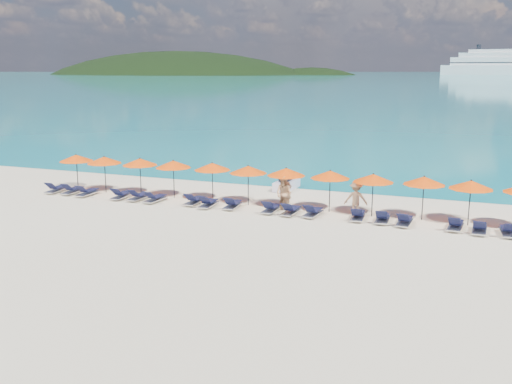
% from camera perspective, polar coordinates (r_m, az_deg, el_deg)
% --- Properties ---
extents(ground, '(1400.00, 1400.00, 0.00)m').
position_cam_1_polar(ground, '(27.19, -2.25, -3.74)').
color(ground, beige).
extents(sea, '(1600.00, 1300.00, 0.01)m').
position_cam_1_polar(sea, '(684.14, 20.35, 10.96)').
color(sea, '#1FA9B2').
rests_on(sea, ground).
extents(headland_main, '(374.00, 242.00, 126.50)m').
position_cam_1_polar(headland_main, '(645.34, -8.06, 8.18)').
color(headland_main, black).
rests_on(headland_main, ground).
extents(headland_small, '(162.00, 126.00, 85.50)m').
position_cam_1_polar(headland_small, '(607.11, 5.52, 8.27)').
color(headland_small, black).
rests_on(headland_small, ground).
extents(cruise_ship, '(132.34, 32.96, 36.46)m').
position_cam_1_polar(cruise_ship, '(639.29, 24.10, 11.47)').
color(cruise_ship, silver).
rests_on(cruise_ship, ground).
extents(jetski, '(1.10, 2.54, 0.88)m').
position_cam_1_polar(jetski, '(35.87, 3.06, 0.81)').
color(jetski, silver).
rests_on(jetski, ground).
extents(beachgoer_a, '(0.82, 0.76, 1.87)m').
position_cam_1_polar(beachgoer_a, '(30.84, 2.97, -0.01)').
color(beachgoer_a, tan).
rests_on(beachgoer_a, ground).
extents(beachgoer_b, '(1.02, 0.71, 1.91)m').
position_cam_1_polar(beachgoer_b, '(30.27, 2.80, -0.21)').
color(beachgoer_b, tan).
rests_on(beachgoer_b, ground).
extents(beachgoer_c, '(1.26, 0.74, 1.84)m').
position_cam_1_polar(beachgoer_c, '(29.79, 9.95, -0.66)').
color(beachgoer_c, tan).
rests_on(beachgoer_c, ground).
extents(umbrella_0, '(2.10, 2.10, 2.28)m').
position_cam_1_polar(umbrella_0, '(37.24, -17.54, 3.26)').
color(umbrella_0, black).
rests_on(umbrella_0, ground).
extents(umbrella_1, '(2.10, 2.10, 2.28)m').
position_cam_1_polar(umbrella_1, '(35.94, -14.93, 3.11)').
color(umbrella_1, black).
rests_on(umbrella_1, ground).
extents(umbrella_2, '(2.10, 2.10, 2.28)m').
position_cam_1_polar(umbrella_2, '(34.75, -11.54, 2.97)').
color(umbrella_2, black).
rests_on(umbrella_2, ground).
extents(umbrella_3, '(2.10, 2.10, 2.28)m').
position_cam_1_polar(umbrella_3, '(33.58, -8.27, 2.77)').
color(umbrella_3, black).
rests_on(umbrella_3, ground).
extents(umbrella_4, '(2.10, 2.10, 2.28)m').
position_cam_1_polar(umbrella_4, '(32.52, -4.39, 2.55)').
color(umbrella_4, black).
rests_on(umbrella_4, ground).
extents(umbrella_5, '(2.10, 2.10, 2.28)m').
position_cam_1_polar(umbrella_5, '(31.46, -0.79, 2.26)').
color(umbrella_5, black).
rests_on(umbrella_5, ground).
extents(umbrella_6, '(2.10, 2.10, 2.28)m').
position_cam_1_polar(umbrella_6, '(30.80, 3.03, 2.02)').
color(umbrella_6, black).
rests_on(umbrella_6, ground).
extents(umbrella_7, '(2.10, 2.10, 2.28)m').
position_cam_1_polar(umbrella_7, '(30.25, 7.43, 1.75)').
color(umbrella_7, black).
rests_on(umbrella_7, ground).
extents(umbrella_8, '(2.10, 2.10, 2.28)m').
position_cam_1_polar(umbrella_8, '(29.63, 11.65, 1.37)').
color(umbrella_8, black).
rests_on(umbrella_8, ground).
extents(umbrella_9, '(2.10, 2.10, 2.28)m').
position_cam_1_polar(umbrella_9, '(29.57, 16.46, 1.09)').
color(umbrella_9, black).
rests_on(umbrella_9, ground).
extents(umbrella_10, '(2.10, 2.10, 2.28)m').
position_cam_1_polar(umbrella_10, '(29.26, 20.70, 0.69)').
color(umbrella_10, black).
rests_on(umbrella_10, ground).
extents(lounger_0, '(0.73, 1.74, 0.66)m').
position_cam_1_polar(lounger_0, '(37.10, -19.34, 0.30)').
color(lounger_0, silver).
rests_on(lounger_0, ground).
extents(lounger_1, '(0.67, 1.72, 0.66)m').
position_cam_1_polar(lounger_1, '(36.41, -17.88, 0.19)').
color(lounger_1, silver).
rests_on(lounger_1, ground).
extents(lounger_2, '(0.63, 1.70, 0.66)m').
position_cam_1_polar(lounger_2, '(35.58, -16.54, -0.00)').
color(lounger_2, silver).
rests_on(lounger_2, ground).
extents(lounger_3, '(0.74, 1.74, 0.66)m').
position_cam_1_polar(lounger_3, '(34.25, -13.32, -0.29)').
color(lounger_3, silver).
rests_on(lounger_3, ground).
extents(lounger_4, '(0.71, 1.73, 0.66)m').
position_cam_1_polar(lounger_4, '(33.69, -11.63, -0.41)').
color(lounger_4, silver).
rests_on(lounger_4, ground).
extents(lounger_5, '(0.75, 1.74, 0.66)m').
position_cam_1_polar(lounger_5, '(33.03, -10.07, -0.60)').
color(lounger_5, silver).
rests_on(lounger_5, ground).
extents(lounger_6, '(0.63, 1.70, 0.66)m').
position_cam_1_polar(lounger_6, '(32.14, -6.18, -0.84)').
color(lounger_6, silver).
rests_on(lounger_6, ground).
extents(lounger_7, '(0.73, 1.74, 0.66)m').
position_cam_1_polar(lounger_7, '(31.44, -4.79, -1.11)').
color(lounger_7, silver).
rests_on(lounger_7, ground).
extents(lounger_8, '(0.73, 1.74, 0.66)m').
position_cam_1_polar(lounger_8, '(31.07, -2.36, -1.24)').
color(lounger_8, silver).
rests_on(lounger_8, ground).
extents(lounger_9, '(0.64, 1.71, 0.66)m').
position_cam_1_polar(lounger_9, '(30.21, 1.52, -1.62)').
color(lounger_9, silver).
rests_on(lounger_9, ground).
extents(lounger_10, '(0.74, 1.74, 0.66)m').
position_cam_1_polar(lounger_10, '(29.81, 3.49, -1.84)').
color(lounger_10, silver).
rests_on(lounger_10, ground).
extents(lounger_11, '(0.78, 1.75, 0.66)m').
position_cam_1_polar(lounger_11, '(29.56, 5.71, -2.00)').
color(lounger_11, silver).
rests_on(lounger_11, ground).
extents(lounger_12, '(0.75, 1.74, 0.66)m').
position_cam_1_polar(lounger_12, '(29.19, 10.14, -2.32)').
color(lounger_12, silver).
rests_on(lounger_12, ground).
extents(lounger_13, '(0.68, 1.72, 0.66)m').
position_cam_1_polar(lounger_13, '(28.97, 12.54, -2.54)').
color(lounger_13, silver).
rests_on(lounger_13, ground).
extents(lounger_14, '(0.71, 1.73, 0.66)m').
position_cam_1_polar(lounger_14, '(28.69, 14.64, -2.79)').
color(lounger_14, silver).
rests_on(lounger_14, ground).
extents(lounger_15, '(0.77, 1.75, 0.66)m').
position_cam_1_polar(lounger_15, '(28.64, 19.33, -3.12)').
color(lounger_15, silver).
rests_on(lounger_15, ground).
extents(lounger_16, '(0.69, 1.72, 0.66)m').
position_cam_1_polar(lounger_16, '(28.43, 21.45, -3.39)').
color(lounger_16, silver).
rests_on(lounger_16, ground).
extents(lounger_17, '(0.76, 1.75, 0.66)m').
position_cam_1_polar(lounger_17, '(28.52, 23.91, -3.55)').
color(lounger_17, silver).
rests_on(lounger_17, ground).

